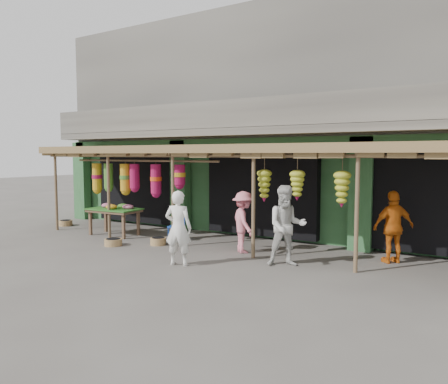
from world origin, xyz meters
The scene contains 12 objects.
ground centered at (0.00, 0.00, 0.00)m, with size 80.00×80.00×0.00m, color #514C47.
building centered at (0.00, 4.87, 3.37)m, with size 16.40×6.80×7.00m.
awning centered at (-0.13, 0.80, 2.58)m, with size 14.00×2.70×2.79m.
flower_table centered at (-4.14, 0.18, 0.80)m, with size 1.70×1.07×0.99m.
blue_chair centered at (-2.02, 0.63, 0.48)m, with size 0.51×0.51×0.86m.
basket_left centered at (-7.00, 0.53, 0.10)m, with size 0.46×0.46×0.19m, color #8A5F3F.
basket_mid centered at (-3.00, -1.00, 0.09)m, with size 0.49×0.49×0.19m, color olive.
basket_right centered at (-2.00, -0.26, 0.10)m, with size 0.44×0.44×0.20m, color olive.
person_front centered at (-0.11, -1.74, 0.86)m, with size 0.63×0.41×1.72m, color white.
person_right centered at (2.00, -0.46, 0.92)m, with size 0.89×0.70×1.84m, color beige.
person_vendor centered at (4.00, 1.12, 0.85)m, with size 1.00×0.41×1.70m, color #D46413.
person_shopper centered at (0.50, 0.20, 0.80)m, with size 1.03×0.59×1.59m, color pink.
Camera 1 is at (6.02, -9.50, 2.53)m, focal length 35.00 mm.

